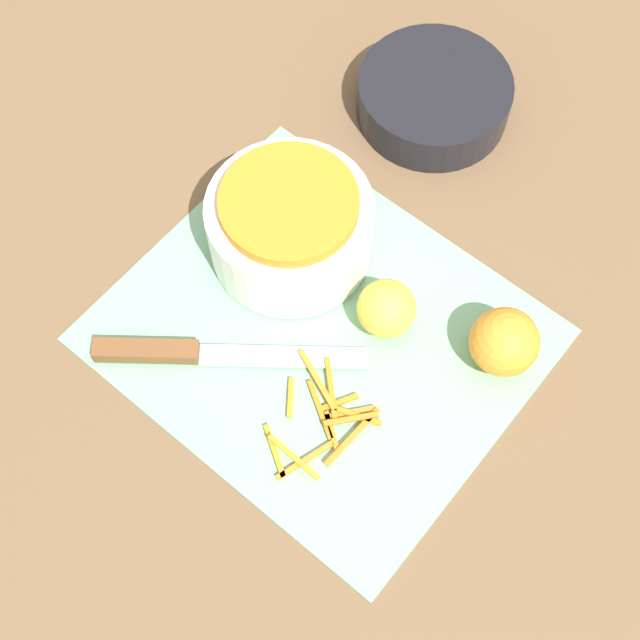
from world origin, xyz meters
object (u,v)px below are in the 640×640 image
at_px(knife, 180,352).
at_px(lemon, 386,309).
at_px(bowl_dark, 434,97).
at_px(orange_left, 504,342).
at_px(bowl_speckled, 290,225).

xyz_separation_m(knife, lemon, (0.13, 0.15, 0.02)).
bearing_deg(bowl_dark, lemon, -63.44).
relative_size(knife, lemon, 3.83).
bearing_deg(knife, orange_left, 1.15).
bearing_deg(bowl_speckled, lemon, -2.70).
xyz_separation_m(bowl_dark, orange_left, (0.23, -0.20, 0.02)).
height_order(bowl_dark, orange_left, orange_left).
bearing_deg(orange_left, knife, -140.66).
bearing_deg(bowl_speckled, bowl_dark, 88.95).
xyz_separation_m(knife, orange_left, (0.24, 0.19, 0.03)).
height_order(bowl_dark, knife, bowl_dark).
height_order(bowl_speckled, knife, bowl_speckled).
distance_m(bowl_speckled, orange_left, 0.24).
bearing_deg(lemon, bowl_dark, 116.56).
xyz_separation_m(bowl_speckled, knife, (-0.00, -0.16, -0.04)).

